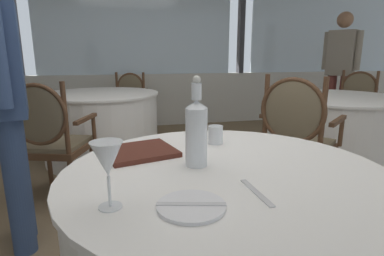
% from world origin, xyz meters
% --- Properties ---
extents(ground_plane, '(14.30, 14.30, 0.00)m').
position_xyz_m(ground_plane, '(0.00, 0.00, 0.00)').
color(ground_plane, '#756047').
extents(window_wall_far, '(11.00, 0.14, 2.96)m').
position_xyz_m(window_wall_far, '(0.00, 3.40, 1.18)').
color(window_wall_far, beige).
rests_on(window_wall_far, ground_plane).
extents(side_plate, '(0.19, 0.19, 0.01)m').
position_xyz_m(side_plate, '(-0.16, -0.95, 0.75)').
color(side_plate, white).
rests_on(side_plate, foreground_table).
extents(butter_knife, '(0.19, 0.06, 0.00)m').
position_xyz_m(butter_knife, '(-0.16, -0.95, 0.76)').
color(butter_knife, silver).
rests_on(butter_knife, foreground_table).
extents(dinner_fork, '(0.02, 0.19, 0.00)m').
position_xyz_m(dinner_fork, '(0.05, -0.90, 0.75)').
color(dinner_fork, silver).
rests_on(dinner_fork, foreground_table).
extents(water_bottle, '(0.08, 0.08, 0.33)m').
position_xyz_m(water_bottle, '(-0.07, -0.63, 0.88)').
color(water_bottle, white).
rests_on(water_bottle, foreground_table).
extents(wine_glass, '(0.09, 0.09, 0.18)m').
position_xyz_m(wine_glass, '(-0.37, -0.89, 0.88)').
color(wine_glass, white).
rests_on(wine_glass, foreground_table).
extents(water_tumbler, '(0.07, 0.07, 0.08)m').
position_xyz_m(water_tumbler, '(0.09, -0.37, 0.79)').
color(water_tumbler, white).
rests_on(water_tumbler, foreground_table).
extents(menu_book, '(0.33, 0.31, 0.02)m').
position_xyz_m(menu_book, '(-0.26, -0.44, 0.76)').
color(menu_book, '#512319').
rests_on(menu_book, foreground_table).
extents(background_table_0, '(1.26, 1.26, 0.75)m').
position_xyz_m(background_table_0, '(-0.54, 1.80, 0.38)').
color(background_table_0, white).
rests_on(background_table_0, ground_plane).
extents(dining_chair_0_0, '(0.62, 0.58, 0.91)m').
position_xyz_m(dining_chair_0_0, '(-0.20, 2.80, 0.53)').
color(dining_chair_0_0, brown).
rests_on(dining_chair_0_0, ground_plane).
extents(dining_chair_0_1, '(0.62, 0.58, 0.97)m').
position_xyz_m(dining_chair_0_1, '(-0.87, 0.79, 0.56)').
color(dining_chair_0_1, brown).
rests_on(dining_chair_0_1, ground_plane).
extents(background_table_1, '(1.34, 1.34, 0.75)m').
position_xyz_m(background_table_1, '(1.78, 0.96, 0.38)').
color(background_table_1, white).
rests_on(background_table_1, ground_plane).
extents(dining_chair_1_0, '(0.65, 0.66, 1.02)m').
position_xyz_m(dining_chair_1_0, '(0.92, 0.26, 0.59)').
color(dining_chair_1_0, brown).
rests_on(dining_chair_1_0, ground_plane).
extents(dining_chair_1_1, '(0.65, 0.66, 0.96)m').
position_xyz_m(dining_chair_1_1, '(2.63, 1.65, 0.55)').
color(dining_chair_1_1, brown).
rests_on(dining_chair_1_1, ground_plane).
extents(diner_person_0, '(0.37, 0.45, 1.75)m').
position_xyz_m(diner_person_0, '(2.85, 2.28, 1.01)').
color(diner_person_0, brown).
rests_on(diner_person_0, ground_plane).
extents(diner_person_1, '(0.28, 0.52, 1.67)m').
position_xyz_m(diner_person_1, '(-0.95, 0.22, 0.95)').
color(diner_person_1, '#334770').
rests_on(diner_person_1, ground_plane).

